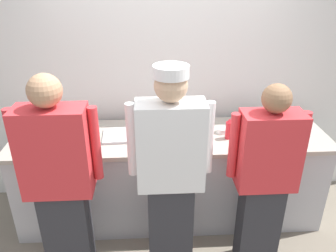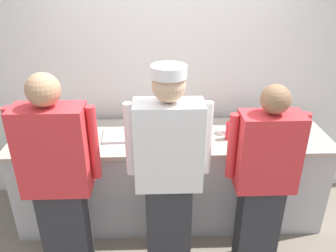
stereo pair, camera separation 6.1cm
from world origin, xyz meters
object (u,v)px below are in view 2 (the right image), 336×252
at_px(chef_center, 169,173).
at_px(ramekin_green_sauce, 222,131).
at_px(mixing_bowl_steel, 256,124).
at_px(squeeze_bottle_primary, 229,130).
at_px(ramekin_red_sauce, 68,133).
at_px(plate_stack_front, 199,132).
at_px(ramekin_orange_sauce, 175,144).
at_px(ramekin_yellow_sauce, 53,128).
at_px(chef_near_left, 58,180).
at_px(plate_stack_rear, 168,134).
at_px(sheet_tray, 127,135).
at_px(chef_far_right, 264,179).

distance_m(chef_center, ramekin_green_sauce, 0.87).
relative_size(mixing_bowl_steel, squeeze_bottle_primary, 1.82).
relative_size(chef_center, ramekin_red_sauce, 16.83).
bearing_deg(ramekin_red_sauce, squeeze_bottle_primary, -4.98).
height_order(plate_stack_front, squeeze_bottle_primary, squeeze_bottle_primary).
distance_m(ramekin_orange_sauce, ramekin_yellow_sauce, 1.21).
distance_m(chef_near_left, ramekin_orange_sauce, 1.01).
bearing_deg(ramekin_red_sauce, plate_stack_rear, -4.70).
distance_m(mixing_bowl_steel, ramekin_green_sauce, 0.34).
xyz_separation_m(mixing_bowl_steel, ramekin_red_sauce, (-1.77, -0.04, -0.04)).
relative_size(plate_stack_rear, ramekin_orange_sauce, 2.05).
height_order(plate_stack_front, ramekin_orange_sauce, plate_stack_front).
xyz_separation_m(plate_stack_front, squeeze_bottle_primary, (0.26, -0.08, 0.06)).
xyz_separation_m(ramekin_orange_sauce, ramekin_yellow_sauce, (-1.15, 0.36, 0.00)).
distance_m(sheet_tray, ramekin_green_sauce, 0.89).
relative_size(plate_stack_rear, sheet_tray, 0.46).
height_order(plate_stack_front, mixing_bowl_steel, mixing_bowl_steel).
bearing_deg(chef_far_right, ramekin_green_sauce, 107.67).
relative_size(chef_far_right, ramekin_red_sauce, 15.41).
bearing_deg(sheet_tray, squeeze_bottle_primary, -5.58).
height_order(chef_far_right, ramekin_yellow_sauce, chef_far_right).
relative_size(sheet_tray, ramekin_green_sauce, 4.38).
bearing_deg(squeeze_bottle_primary, ramekin_yellow_sauce, 171.76).
bearing_deg(ramekin_orange_sauce, plate_stack_front, 40.72).
height_order(mixing_bowl_steel, ramekin_red_sauce, mixing_bowl_steel).
distance_m(chef_center, plate_stack_front, 0.73).
height_order(mixing_bowl_steel, ramekin_green_sauce, mixing_bowl_steel).
bearing_deg(chef_near_left, ramekin_red_sauce, 97.52).
bearing_deg(plate_stack_front, ramekin_orange_sauce, -139.28).
height_order(mixing_bowl_steel, sheet_tray, mixing_bowl_steel).
bearing_deg(sheet_tray, ramekin_green_sauce, 1.61).
bearing_deg(squeeze_bottle_primary, mixing_bowl_steel, 29.92).
distance_m(ramekin_green_sauce, ramekin_red_sauce, 1.44).
relative_size(plate_stack_front, squeeze_bottle_primary, 1.07).
height_order(plate_stack_rear, ramekin_red_sauce, plate_stack_rear).
height_order(sheet_tray, ramekin_red_sauce, ramekin_red_sauce).
xyz_separation_m(chef_far_right, ramekin_orange_sauce, (-0.67, 0.43, 0.09)).
height_order(ramekin_green_sauce, ramekin_yellow_sauce, same).
bearing_deg(ramekin_red_sauce, chef_near_left, -82.48).
xyz_separation_m(plate_stack_front, ramekin_red_sauce, (-1.22, 0.05, -0.01)).
distance_m(sheet_tray, ramekin_orange_sauce, 0.48).
bearing_deg(chef_near_left, plate_stack_rear, 38.64).
xyz_separation_m(chef_far_right, ramekin_yellow_sauce, (-1.83, 0.79, 0.09)).
distance_m(chef_far_right, squeeze_bottle_primary, 0.60).
relative_size(chef_center, squeeze_bottle_primary, 8.99).
distance_m(chef_far_right, ramekin_yellow_sauce, 1.99).
height_order(chef_far_right, plate_stack_rear, chef_far_right).
distance_m(ramekin_green_sauce, ramekin_orange_sauce, 0.52).
height_order(chef_center, squeeze_bottle_primary, chef_center).
xyz_separation_m(ramekin_red_sauce, ramekin_yellow_sauce, (-0.18, 0.11, 0.00)).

